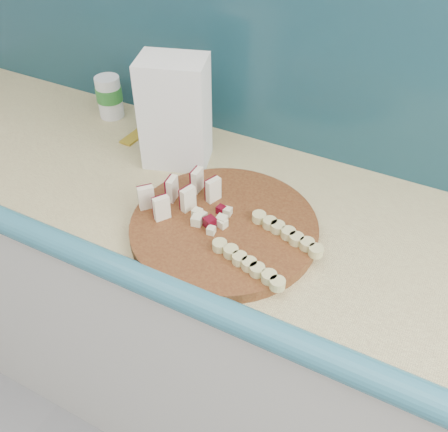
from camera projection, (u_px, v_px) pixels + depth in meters
kitchen_counter at (221, 317)px, 1.48m from camera, size 2.20×0.63×0.91m
backsplash at (276, 53)px, 1.21m from camera, size 2.20×0.02×0.50m
cutting_board at (224, 227)px, 1.09m from camera, size 0.51×0.51×0.03m
apple_wedges at (180, 193)px, 1.11m from camera, size 0.15×0.16×0.06m
apple_chunks at (216, 214)px, 1.08m from camera, size 0.06×0.07×0.02m
banana_slices at (268, 248)px, 1.01m from camera, size 0.21×0.19×0.02m
flour_bag at (175, 113)px, 1.22m from camera, size 0.19×0.16×0.27m
canister at (109, 96)px, 1.44m from camera, size 0.07×0.07×0.12m
banana_peel at (161, 135)px, 1.39m from camera, size 0.22×0.18×0.01m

